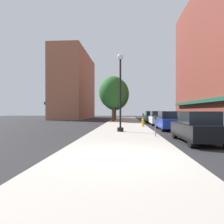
# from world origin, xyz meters

# --- Properties ---
(ground_plane) EXTENTS (90.00, 90.00, 0.00)m
(ground_plane) POSITION_xyz_m (4.00, 18.00, 0.00)
(ground_plane) COLOR #232326
(sidewalk_slab) EXTENTS (4.80, 50.00, 0.12)m
(sidewalk_slab) POSITION_xyz_m (0.00, 19.00, 0.06)
(sidewalk_slab) COLOR #A8A399
(sidewalk_slab) RESTS_ON ground
(building_far_background) EXTENTS (6.80, 18.00, 14.06)m
(building_far_background) POSITION_xyz_m (-11.02, 37.00, 7.01)
(building_far_background) COLOR #9E6047
(building_far_background) RESTS_ON ground
(lamppost) EXTENTS (0.48, 0.48, 5.90)m
(lamppost) POSITION_xyz_m (-0.19, 8.39, 3.20)
(lamppost) COLOR black
(lamppost) RESTS_ON sidewalk_slab
(fire_hydrant) EXTENTS (0.33, 0.26, 0.79)m
(fire_hydrant) POSITION_xyz_m (1.95, 13.47, 0.52)
(fire_hydrant) COLOR gold
(fire_hydrant) RESTS_ON sidewalk_slab
(parking_meter_near) EXTENTS (0.14, 0.09, 1.31)m
(parking_meter_near) POSITION_xyz_m (2.05, 14.58, 0.95)
(parking_meter_near) COLOR slate
(parking_meter_near) RESTS_ON sidewalk_slab
(parking_meter_far) EXTENTS (0.14, 0.09, 1.31)m
(parking_meter_far) POSITION_xyz_m (2.05, 5.58, 0.95)
(parking_meter_far) COLOR slate
(parking_meter_far) RESTS_ON sidewalk_slab
(tree_near) EXTENTS (4.15, 4.15, 6.68)m
(tree_near) POSITION_xyz_m (-1.65, 22.85, 4.40)
(tree_near) COLOR #4C3823
(tree_near) RESTS_ON sidewalk_slab
(tree_mid) EXTENTS (4.90, 4.90, 7.32)m
(tree_mid) POSITION_xyz_m (-1.67, 28.36, 4.62)
(tree_mid) COLOR #4C3823
(tree_mid) RESTS_ON sidewalk_slab
(car_black) EXTENTS (1.80, 4.30, 1.66)m
(car_black) POSITION_xyz_m (4.00, 3.96, 0.81)
(car_black) COLOR black
(car_black) RESTS_ON ground
(car_blue) EXTENTS (1.80, 4.30, 1.66)m
(car_blue) POSITION_xyz_m (4.00, 11.14, 0.81)
(car_blue) COLOR black
(car_blue) RESTS_ON ground
(car_white) EXTENTS (1.80, 4.30, 1.66)m
(car_white) POSITION_xyz_m (4.00, 17.42, 0.81)
(car_white) COLOR black
(car_white) RESTS_ON ground
(car_green) EXTENTS (1.80, 4.30, 1.66)m
(car_green) POSITION_xyz_m (4.00, 23.71, 0.81)
(car_green) COLOR black
(car_green) RESTS_ON ground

